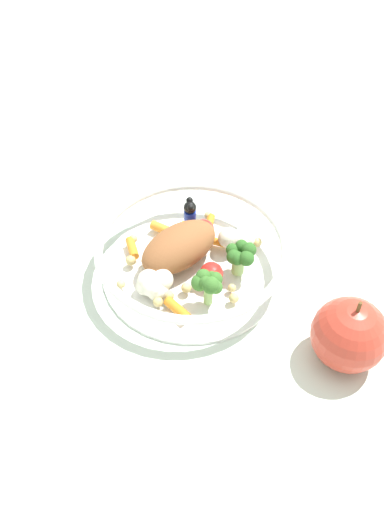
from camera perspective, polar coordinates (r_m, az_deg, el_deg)
ground_plane at (r=0.62m, az=-0.86°, el=-1.42°), size 2.40×2.40×0.00m
food_container at (r=0.60m, az=-0.06°, el=0.09°), size 0.21×0.21×0.05m
loose_apple at (r=0.54m, az=16.26°, el=-7.97°), size 0.07×0.07×0.09m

